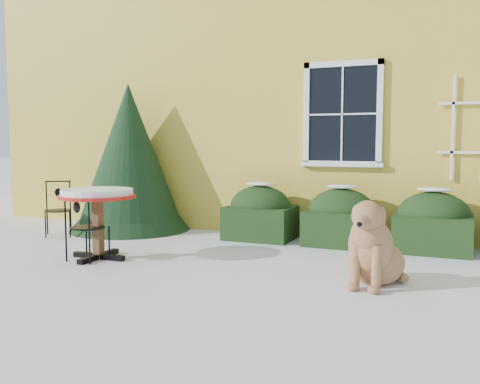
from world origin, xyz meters
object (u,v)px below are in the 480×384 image
at_px(evergreen_shrub, 130,171).
at_px(patio_chair_far, 58,208).
at_px(bistro_table, 97,201).
at_px(dog, 373,250).
at_px(patio_chair_near, 85,226).

height_order(evergreen_shrub, patio_chair_far, evergreen_shrub).
relative_size(bistro_table, dog, 0.95).
xyz_separation_m(patio_chair_near, dog, (3.64, 0.20, -0.07)).
height_order(bistro_table, dog, dog).
relative_size(evergreen_shrub, patio_chair_far, 2.84).
bearing_deg(patio_chair_far, evergreen_shrub, 14.42).
bearing_deg(evergreen_shrub, dog, -25.14).
distance_m(patio_chair_near, patio_chair_far, 2.14).
distance_m(patio_chair_far, dog, 5.42).
relative_size(bistro_table, patio_chair_near, 1.08).
height_order(bistro_table, patio_chair_near, bistro_table).
relative_size(evergreen_shrub, patio_chair_near, 2.76).
xyz_separation_m(evergreen_shrub, patio_chair_far, (-0.75, -0.98, -0.58)).
height_order(patio_chair_far, dog, dog).
height_order(patio_chair_near, dog, dog).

